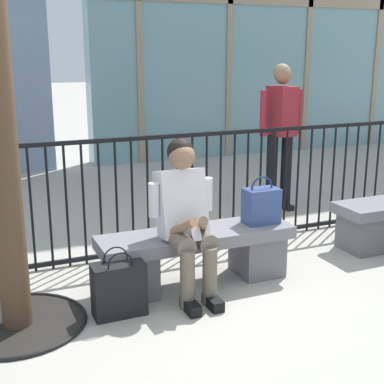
{
  "coord_description": "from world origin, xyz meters",
  "views": [
    {
      "loc": [
        -1.65,
        -3.74,
        1.84
      ],
      "look_at": [
        0.0,
        0.1,
        0.75
      ],
      "focal_mm": 50.47,
      "sensor_mm": 36.0,
      "label": 1
    }
  ],
  "objects_px": {
    "shopping_bag": "(119,289)",
    "handbag_on_bench": "(261,205)",
    "stone_bench": "(197,252)",
    "seated_person_with_phone": "(186,214)",
    "bystander_at_railing": "(281,126)"
  },
  "relations": [
    {
      "from": "seated_person_with_phone",
      "to": "bystander_at_railing",
      "type": "bearing_deg",
      "value": 41.98
    },
    {
      "from": "stone_bench",
      "to": "shopping_bag",
      "type": "distance_m",
      "value": 0.79
    },
    {
      "from": "handbag_on_bench",
      "to": "bystander_at_railing",
      "type": "bearing_deg",
      "value": 53.63
    },
    {
      "from": "shopping_bag",
      "to": "handbag_on_bench",
      "type": "bearing_deg",
      "value": 11.7
    },
    {
      "from": "bystander_at_railing",
      "to": "stone_bench",
      "type": "bearing_deg",
      "value": -137.88
    },
    {
      "from": "seated_person_with_phone",
      "to": "shopping_bag",
      "type": "bearing_deg",
      "value": -165.22
    },
    {
      "from": "seated_person_with_phone",
      "to": "bystander_at_railing",
      "type": "height_order",
      "value": "bystander_at_railing"
    },
    {
      "from": "stone_bench",
      "to": "handbag_on_bench",
      "type": "bearing_deg",
      "value": -0.99
    },
    {
      "from": "seated_person_with_phone",
      "to": "handbag_on_bench",
      "type": "relative_size",
      "value": 3.02
    },
    {
      "from": "stone_bench",
      "to": "bystander_at_railing",
      "type": "relative_size",
      "value": 0.94
    },
    {
      "from": "bystander_at_railing",
      "to": "shopping_bag",
      "type": "bearing_deg",
      "value": -143.06
    },
    {
      "from": "handbag_on_bench",
      "to": "shopping_bag",
      "type": "relative_size",
      "value": 0.8
    },
    {
      "from": "stone_bench",
      "to": "handbag_on_bench",
      "type": "distance_m",
      "value": 0.67
    },
    {
      "from": "stone_bench",
      "to": "seated_person_with_phone",
      "type": "xyz_separation_m",
      "value": [
        -0.15,
        -0.13,
        0.38
      ]
    },
    {
      "from": "seated_person_with_phone",
      "to": "shopping_bag",
      "type": "height_order",
      "value": "seated_person_with_phone"
    }
  ]
}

